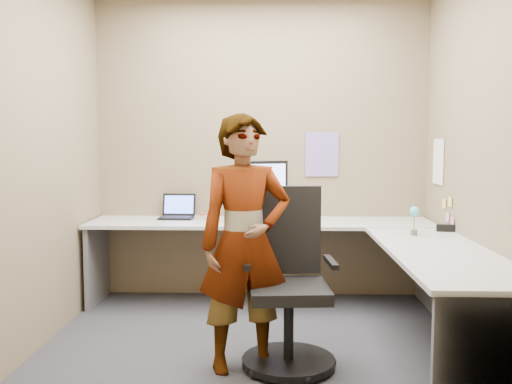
{
  "coord_description": "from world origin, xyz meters",
  "views": [
    {
      "loc": [
        0.11,
        -3.91,
        1.43
      ],
      "look_at": [
        -0.02,
        0.25,
        1.05
      ],
      "focal_mm": 40.0,
      "sensor_mm": 36.0,
      "label": 1
    }
  ],
  "objects_px": {
    "office_chair": "(288,294)",
    "person": "(245,243)",
    "desk": "(316,251)",
    "monitor": "(262,183)"
  },
  "relations": [
    {
      "from": "office_chair",
      "to": "person",
      "type": "height_order",
      "value": "person"
    },
    {
      "from": "desk",
      "to": "office_chair",
      "type": "bearing_deg",
      "value": -107.23
    },
    {
      "from": "desk",
      "to": "office_chair",
      "type": "height_order",
      "value": "office_chair"
    },
    {
      "from": "monitor",
      "to": "person",
      "type": "bearing_deg",
      "value": -116.88
    },
    {
      "from": "desk",
      "to": "person",
      "type": "height_order",
      "value": "person"
    },
    {
      "from": "desk",
      "to": "office_chair",
      "type": "distance_m",
      "value": 0.8
    },
    {
      "from": "desk",
      "to": "monitor",
      "type": "bearing_deg",
      "value": 125.64
    },
    {
      "from": "office_chair",
      "to": "person",
      "type": "relative_size",
      "value": 0.7
    },
    {
      "from": "office_chair",
      "to": "monitor",
      "type": "bearing_deg",
      "value": 93.76
    },
    {
      "from": "desk",
      "to": "monitor",
      "type": "distance_m",
      "value": 0.88
    }
  ]
}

